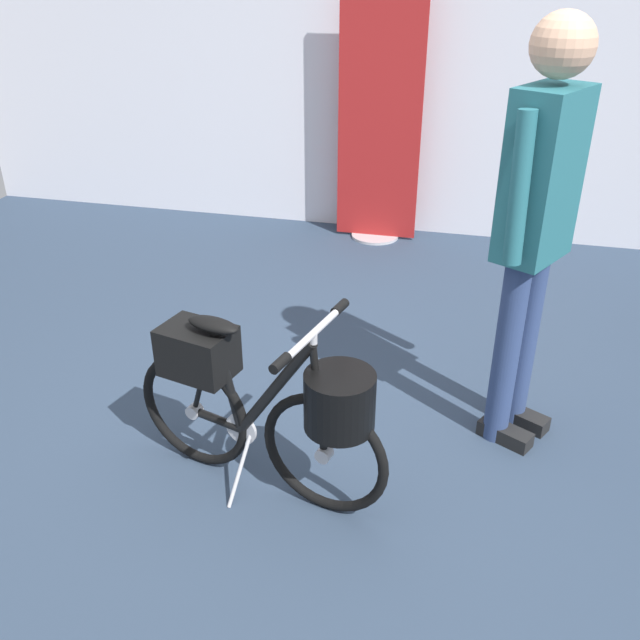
{
  "coord_description": "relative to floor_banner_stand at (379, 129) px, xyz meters",
  "views": [
    {
      "loc": [
        0.51,
        -2.27,
        1.94
      ],
      "look_at": [
        -0.1,
        0.24,
        0.55
      ],
      "focal_mm": 38.41,
      "sensor_mm": 36.0,
      "label": 1
    }
  ],
  "objects": [
    {
      "name": "back_wall",
      "position": [
        0.25,
        0.26,
        0.71
      ],
      "size": [
        7.31,
        0.1,
        3.08
      ],
      "primitive_type": "cube",
      "color": "silver",
      "rests_on": "ground_plane"
    },
    {
      "name": "ground_plane",
      "position": [
        0.25,
        -2.64,
        -0.83
      ],
      "size": [
        7.31,
        7.31,
        0.0
      ],
      "primitive_type": "plane",
      "color": "#2D3D51"
    },
    {
      "name": "floor_banner_stand",
      "position": [
        0.0,
        0.0,
        0.0
      ],
      "size": [
        0.6,
        0.36,
        1.83
      ],
      "color": "#B7B7BC",
      "rests_on": "ground_plane"
    },
    {
      "name": "folding_bike_foreground",
      "position": [
        0.05,
        -2.87,
        -0.4
      ],
      "size": [
        1.11,
        0.52,
        0.8
      ],
      "color": "black",
      "rests_on": "ground_plane"
    },
    {
      "name": "visitor_near_wall",
      "position": [
        0.98,
        -2.24,
        0.2
      ],
      "size": [
        0.37,
        0.47,
        1.77
      ],
      "color": "navy",
      "rests_on": "ground_plane"
    }
  ]
}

